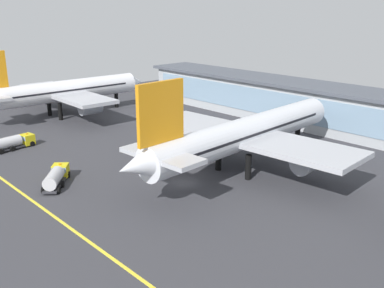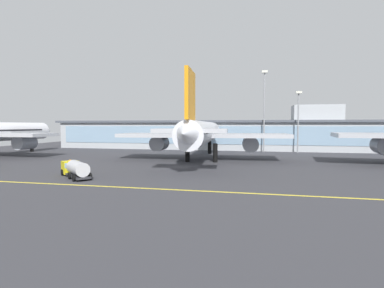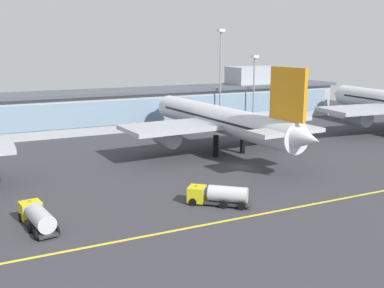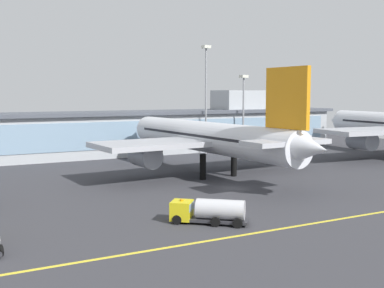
{
  "view_description": "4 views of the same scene",
  "coord_description": "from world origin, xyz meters",
  "px_view_note": "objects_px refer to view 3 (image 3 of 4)",
  "views": [
    {
      "loc": [
        52.47,
        -46.79,
        29.05
      ],
      "look_at": [
        -7.94,
        9.15,
        3.34
      ],
      "focal_mm": 41.6,
      "sensor_mm": 36.0,
      "label": 1
    },
    {
      "loc": [
        15.76,
        -61.14,
        8.86
      ],
      "look_at": [
        0.76,
        7.45,
        4.45
      ],
      "focal_mm": 27.96,
      "sensor_mm": 36.0,
      "label": 2
    },
    {
      "loc": [
        -45.15,
        -70.69,
        22.58
      ],
      "look_at": [
        -5.78,
        9.9,
        3.05
      ],
      "focal_mm": 42.84,
      "sensor_mm": 36.0,
      "label": 3
    },
    {
      "loc": [
        -42.07,
        -63.8,
        15.06
      ],
      "look_at": [
        -0.92,
        12.8,
        5.93
      ],
      "focal_mm": 45.43,
      "sensor_mm": 36.0,
      "label": 4
    }
  ],
  "objects_px": {
    "airliner_near_right": "(221,120)",
    "baggage_tug_near": "(37,216)",
    "apron_light_mast_centre": "(254,78)",
    "fuel_tanker_truck": "(217,195)",
    "apron_light_mast_west": "(220,65)"
  },
  "relations": [
    {
      "from": "airliner_near_right",
      "to": "baggage_tug_near",
      "type": "height_order",
      "value": "airliner_near_right"
    },
    {
      "from": "apron_light_mast_centre",
      "to": "baggage_tug_near",
      "type": "bearing_deg",
      "value": -141.77
    },
    {
      "from": "fuel_tanker_truck",
      "to": "apron_light_mast_centre",
      "type": "distance_m",
      "value": 71.41
    },
    {
      "from": "airliner_near_right",
      "to": "apron_light_mast_centre",
      "type": "height_order",
      "value": "apron_light_mast_centre"
    },
    {
      "from": "baggage_tug_near",
      "to": "apron_light_mast_centre",
      "type": "xyz_separation_m",
      "value": [
        67.37,
        53.07,
        11.72
      ]
    },
    {
      "from": "apron_light_mast_west",
      "to": "baggage_tug_near",
      "type": "bearing_deg",
      "value": -136.48
    },
    {
      "from": "apron_light_mast_west",
      "to": "apron_light_mast_centre",
      "type": "height_order",
      "value": "apron_light_mast_west"
    },
    {
      "from": "baggage_tug_near",
      "to": "airliner_near_right",
      "type": "bearing_deg",
      "value": -65.7
    },
    {
      "from": "airliner_near_right",
      "to": "apron_light_mast_centre",
      "type": "xyz_separation_m",
      "value": [
        26.1,
        26.98,
        6.34
      ]
    },
    {
      "from": "airliner_near_right",
      "to": "baggage_tug_near",
      "type": "relative_size",
      "value": 6.16
    },
    {
      "from": "fuel_tanker_truck",
      "to": "apron_light_mast_west",
      "type": "height_order",
      "value": "apron_light_mast_west"
    },
    {
      "from": "airliner_near_right",
      "to": "apron_light_mast_west",
      "type": "xyz_separation_m",
      "value": [
        15.5,
        27.82,
        10.24
      ]
    },
    {
      "from": "apron_light_mast_west",
      "to": "apron_light_mast_centre",
      "type": "xyz_separation_m",
      "value": [
        10.6,
        -0.84,
        -3.91
      ]
    },
    {
      "from": "baggage_tug_near",
      "to": "apron_light_mast_west",
      "type": "distance_m",
      "value": 79.83
    },
    {
      "from": "fuel_tanker_truck",
      "to": "apron_light_mast_centre",
      "type": "xyz_separation_m",
      "value": [
        43.02,
        55.78,
        11.72
      ]
    }
  ]
}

